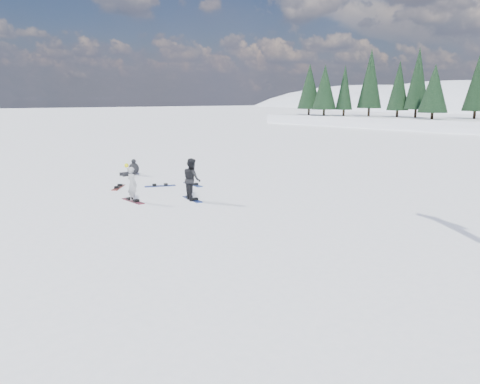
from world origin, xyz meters
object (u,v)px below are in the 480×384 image
(snowboard_loose_b, at_px, (118,187))
(snowboarder_woman, at_px, (132,184))
(snowboarder_man, at_px, (192,179))
(seated_rider, at_px, (133,169))
(gear_bag, at_px, (132,170))
(snowboard_loose_c, at_px, (193,185))
(snowboard_loose_a, at_px, (160,186))

(snowboard_loose_b, bearing_deg, snowboarder_woman, 25.24)
(snowboarder_man, distance_m, snowboard_loose_b, 4.79)
(seated_rider, relative_size, snowboard_loose_b, 0.72)
(seated_rider, distance_m, gear_bag, 0.77)
(gear_bag, relative_size, snowboard_loose_c, 0.30)
(snowboarder_woman, bearing_deg, snowboard_loose_c, -74.52)
(seated_rider, relative_size, gear_bag, 2.39)
(snowboarder_man, xyz_separation_m, seated_rider, (-7.65, 1.14, -0.55))
(snowboarder_woman, relative_size, snowboard_loose_a, 1.07)
(snowboard_loose_a, bearing_deg, snowboard_loose_c, -2.39)
(snowboarder_man, relative_size, snowboard_loose_b, 1.19)
(snowboarder_man, relative_size, gear_bag, 3.97)
(gear_bag, bearing_deg, snowboard_loose_a, -10.42)
(snowboard_loose_c, relative_size, snowboard_loose_b, 1.00)
(snowboarder_woman, xyz_separation_m, gear_bag, (-7.05, 3.52, -0.60))
(snowboarder_man, bearing_deg, snowboard_loose_a, 8.50)
(snowboarder_woman, height_order, snowboard_loose_b, snowboarder_woman)
(snowboarder_woman, relative_size, gear_bag, 3.57)
(gear_bag, height_order, snowboard_loose_b, gear_bag)
(snowboard_loose_a, relative_size, snowboard_loose_c, 1.00)
(snowboarder_woman, height_order, snowboard_loose_a, snowboarder_woman)
(snowboard_loose_a, xyz_separation_m, snowboard_loose_b, (-0.95, -1.76, 0.00))
(snowboarder_woman, height_order, snowboard_loose_c, snowboarder_woman)
(snowboard_loose_b, bearing_deg, gear_bag, -174.12)
(snowboard_loose_a, relative_size, snowboard_loose_b, 1.00)
(snowboarder_man, bearing_deg, snowboard_loose_c, -17.69)
(snowboarder_man, height_order, snowboard_loose_a, snowboarder_man)
(snowboarder_man, distance_m, snowboard_loose_c, 3.61)
(snowboarder_woman, relative_size, seated_rider, 1.50)
(seated_rider, relative_size, snowboard_loose_c, 0.72)
(snowboard_loose_a, height_order, snowboard_loose_c, same)
(snowboard_loose_a, bearing_deg, snowboarder_woman, -115.53)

